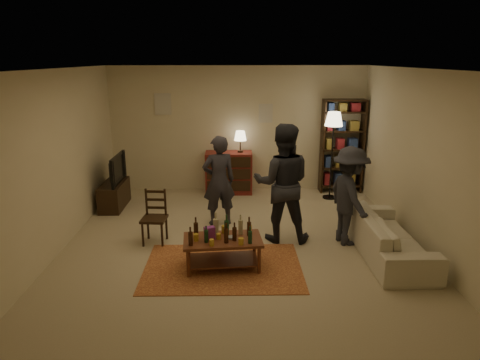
{
  "coord_description": "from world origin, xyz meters",
  "views": [
    {
      "loc": [
        -0.1,
        -6.25,
        2.85
      ],
      "look_at": [
        0.0,
        0.1,
        1.03
      ],
      "focal_mm": 32.0,
      "sensor_mm": 36.0,
      "label": 1
    }
  ],
  "objects_px": {
    "coffee_table": "(222,242)",
    "person_by_sofa": "(349,196)",
    "tv_stand": "(114,188)",
    "dresser": "(229,172)",
    "floor_lamp": "(334,125)",
    "sofa": "(388,236)",
    "bookshelf": "(342,145)",
    "dining_chair": "(155,215)",
    "person_right": "(282,183)",
    "person_left": "(219,181)"
  },
  "relations": [
    {
      "from": "coffee_table",
      "to": "person_by_sofa",
      "type": "bearing_deg",
      "value": 22.7
    },
    {
      "from": "tv_stand",
      "to": "person_by_sofa",
      "type": "distance_m",
      "value": 4.52
    },
    {
      "from": "tv_stand",
      "to": "dresser",
      "type": "bearing_deg",
      "value": 22.07
    },
    {
      "from": "coffee_table",
      "to": "floor_lamp",
      "type": "height_order",
      "value": "floor_lamp"
    },
    {
      "from": "tv_stand",
      "to": "sofa",
      "type": "distance_m",
      "value": 5.14
    },
    {
      "from": "sofa",
      "to": "person_by_sofa",
      "type": "height_order",
      "value": "person_by_sofa"
    },
    {
      "from": "tv_stand",
      "to": "sofa",
      "type": "bearing_deg",
      "value": -25.34
    },
    {
      "from": "tv_stand",
      "to": "coffee_table",
      "type": "bearing_deg",
      "value": -49.77
    },
    {
      "from": "sofa",
      "to": "bookshelf",
      "type": "bearing_deg",
      "value": -0.82
    },
    {
      "from": "dining_chair",
      "to": "dresser",
      "type": "xyz_separation_m",
      "value": [
        1.16,
        2.58,
        0.02
      ]
    },
    {
      "from": "dining_chair",
      "to": "sofa",
      "type": "distance_m",
      "value": 3.59
    },
    {
      "from": "tv_stand",
      "to": "person_by_sofa",
      "type": "height_order",
      "value": "person_by_sofa"
    },
    {
      "from": "coffee_table",
      "to": "dining_chair",
      "type": "height_order",
      "value": "dining_chair"
    },
    {
      "from": "bookshelf",
      "to": "sofa",
      "type": "height_order",
      "value": "bookshelf"
    },
    {
      "from": "person_right",
      "to": "person_by_sofa",
      "type": "height_order",
      "value": "person_right"
    },
    {
      "from": "person_left",
      "to": "person_right",
      "type": "relative_size",
      "value": 0.84
    },
    {
      "from": "dresser",
      "to": "bookshelf",
      "type": "distance_m",
      "value": 2.5
    },
    {
      "from": "dining_chair",
      "to": "sofa",
      "type": "relative_size",
      "value": 0.42
    },
    {
      "from": "coffee_table",
      "to": "person_right",
      "type": "xyz_separation_m",
      "value": [
        0.93,
        0.98,
        0.55
      ]
    },
    {
      "from": "person_left",
      "to": "dresser",
      "type": "bearing_deg",
      "value": -111.16
    },
    {
      "from": "coffee_table",
      "to": "dresser",
      "type": "xyz_separation_m",
      "value": [
        0.07,
        3.5,
        0.08
      ]
    },
    {
      "from": "person_left",
      "to": "coffee_table",
      "type": "bearing_deg",
      "value": 77.14
    },
    {
      "from": "floor_lamp",
      "to": "person_by_sofa",
      "type": "bearing_deg",
      "value": -95.62
    },
    {
      "from": "dresser",
      "to": "person_by_sofa",
      "type": "distance_m",
      "value": 3.29
    },
    {
      "from": "sofa",
      "to": "tv_stand",
      "type": "bearing_deg",
      "value": 64.66
    },
    {
      "from": "dining_chair",
      "to": "coffee_table",
      "type": "bearing_deg",
      "value": -35.48
    },
    {
      "from": "dining_chair",
      "to": "floor_lamp",
      "type": "distance_m",
      "value": 4.07
    },
    {
      "from": "tv_stand",
      "to": "floor_lamp",
      "type": "xyz_separation_m",
      "value": [
        4.37,
        0.49,
        1.16
      ]
    },
    {
      "from": "tv_stand",
      "to": "person_right",
      "type": "bearing_deg",
      "value": -27.25
    },
    {
      "from": "dining_chair",
      "to": "dresser",
      "type": "relative_size",
      "value": 0.64
    },
    {
      "from": "floor_lamp",
      "to": "person_left",
      "type": "relative_size",
      "value": 1.14
    },
    {
      "from": "dresser",
      "to": "person_left",
      "type": "xyz_separation_m",
      "value": [
        -0.16,
        -1.83,
        0.32
      ]
    },
    {
      "from": "bookshelf",
      "to": "person_right",
      "type": "height_order",
      "value": "bookshelf"
    },
    {
      "from": "person_left",
      "to": "person_by_sofa",
      "type": "relative_size",
      "value": 1.02
    },
    {
      "from": "person_by_sofa",
      "to": "sofa",
      "type": "bearing_deg",
      "value": -143.79
    },
    {
      "from": "dresser",
      "to": "floor_lamp",
      "type": "xyz_separation_m",
      "value": [
        2.11,
        -0.42,
        1.07
      ]
    },
    {
      "from": "dining_chair",
      "to": "tv_stand",
      "type": "distance_m",
      "value": 2.0
    },
    {
      "from": "sofa",
      "to": "dresser",
      "type": "bearing_deg",
      "value": 37.54
    },
    {
      "from": "bookshelf",
      "to": "floor_lamp",
      "type": "height_order",
      "value": "bookshelf"
    },
    {
      "from": "person_right",
      "to": "tv_stand",
      "type": "bearing_deg",
      "value": -21.68
    },
    {
      "from": "floor_lamp",
      "to": "coffee_table",
      "type": "bearing_deg",
      "value": -125.38
    },
    {
      "from": "coffee_table",
      "to": "dining_chair",
      "type": "bearing_deg",
      "value": 140.01
    },
    {
      "from": "person_left",
      "to": "sofa",
      "type": "bearing_deg",
      "value": 137.2
    },
    {
      "from": "person_by_sofa",
      "to": "person_right",
      "type": "bearing_deg",
      "value": 68.55
    },
    {
      "from": "dining_chair",
      "to": "tv_stand",
      "type": "xyz_separation_m",
      "value": [
        -1.09,
        1.67,
        -0.07
      ]
    },
    {
      "from": "coffee_table",
      "to": "person_by_sofa",
      "type": "height_order",
      "value": "person_by_sofa"
    },
    {
      "from": "dining_chair",
      "to": "person_by_sofa",
      "type": "distance_m",
      "value": 3.07
    },
    {
      "from": "person_left",
      "to": "person_by_sofa",
      "type": "xyz_separation_m",
      "value": [
        2.05,
        -0.85,
        -0.01
      ]
    },
    {
      "from": "tv_stand",
      "to": "dining_chair",
      "type": "bearing_deg",
      "value": -56.74
    },
    {
      "from": "person_by_sofa",
      "to": "floor_lamp",
      "type": "bearing_deg",
      "value": -18.27
    }
  ]
}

